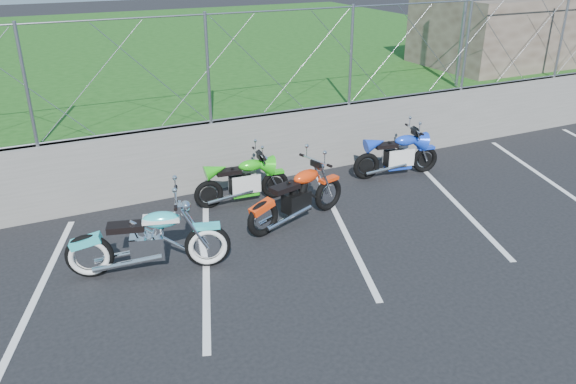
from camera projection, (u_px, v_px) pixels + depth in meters
name	position (u px, v px, depth m)	size (l,w,h in m)	color
ground	(229.00, 291.00, 7.70)	(90.00, 90.00, 0.00)	black
retaining_wall	(161.00, 164.00, 10.32)	(30.00, 0.22, 1.30)	#63635F
grass_field	(86.00, 67.00, 18.55)	(30.00, 20.00, 1.30)	#184512
stone_building	(513.00, 29.00, 15.52)	(5.00, 3.00, 1.80)	brown
chain_link_fence	(152.00, 75.00, 9.65)	(28.00, 0.03, 2.00)	gray
sign_pole	(464.00, 20.00, 12.65)	(0.08, 0.08, 3.00)	gray
parking_lines	(278.00, 241.00, 9.00)	(18.29, 4.31, 0.01)	silver
cruiser_turquoise	(151.00, 243.00, 7.99)	(2.27, 0.84, 1.16)	black
naked_orange	(298.00, 198.00, 9.44)	(2.05, 0.78, 1.04)	black
sportbike_green	(244.00, 182.00, 10.18)	(1.80, 0.64, 0.93)	black
sportbike_blue	(398.00, 156.00, 11.39)	(1.86, 0.66, 0.97)	black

